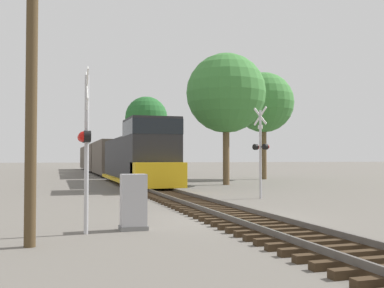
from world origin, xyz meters
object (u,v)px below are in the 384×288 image
Objects in this scene: crossing_signal_far at (261,148)px; tree_mid_background at (264,103)px; tree_deep_background at (146,118)px; tree_far_right at (226,93)px; freight_train at (105,158)px; utility_pole at (32,79)px; crossing_signal_near at (85,140)px; relay_cabinet at (133,202)px.

tree_mid_background reaches higher than crossing_signal_far.
tree_deep_background is at bearing 109.59° from tree_mid_background.
tree_far_right is 0.96× the size of tree_deep_background.
freight_train is 9.58m from tree_deep_background.
utility_pole is 0.71× the size of tree_deep_background.
crossing_signal_near is (-4.96, -43.05, 0.47)m from freight_train.
crossing_signal_near is 0.44× the size of tree_far_right.
tree_far_right is at bearing -88.63° from tree_deep_background.
crossing_signal_near is 0.42× the size of tree_deep_background.
utility_pole is 0.72× the size of tree_mid_background.
relay_cabinet is 22.77m from tree_far_right.
relay_cabinet is at bearing -101.40° from tree_deep_background.
tree_far_right is 10.07m from tree_mid_background.
crossing_signal_near is 23.29m from tree_far_right.
tree_deep_background is (1.86, 39.78, 5.02)m from crossing_signal_far.
utility_pole is at bearing -98.02° from freight_train.
crossing_signal_far is at bearing -116.39° from tree_mid_background.
tree_mid_background is (19.76, 28.49, 3.55)m from utility_pole.
freight_train is 35.02m from crossing_signal_far.
tree_far_right reaches higher than relay_cabinet.
crossing_signal_near is at bearing -102.87° from tree_deep_background.
crossing_signal_near is 0.60× the size of utility_pole.
utility_pole reaches higher than freight_train.
tree_deep_background is at bearing 39.71° from freight_train.
crossing_signal_near is at bearing 113.75° from crossing_signal_far.
freight_train is 14.02× the size of crossing_signal_near.
crossing_signal_near is at bearing -124.27° from tree_mid_background.
freight_train is 24.84m from tree_far_right.
freight_train is 6.02× the size of tree_mid_background.
freight_train is at bearing -11.64° from crossing_signal_far.
freight_train is 44.95m from utility_pole.
freight_train is 6.18× the size of tree_far_right.
crossing_signal_far is at bearing -102.58° from tree_far_right.
freight_train is at bearing 174.01° from crossing_signal_near.
freight_train reaches higher than crossing_signal_near.
tree_deep_background is (12.29, 49.47, 3.70)m from utility_pole.
relay_cabinet is at bearing 103.87° from crossing_signal_near.
tree_mid_background reaches higher than freight_train.
tree_mid_background reaches higher than relay_cabinet.
crossing_signal_far is (9.12, 8.28, 0.02)m from crossing_signal_near.
tree_far_right is at bearing -132.44° from tree_mid_background.
tree_deep_background is at bearing -21.15° from crossing_signal_far.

